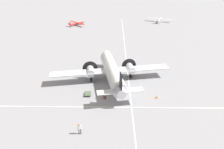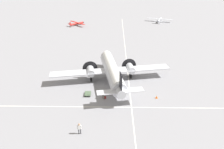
% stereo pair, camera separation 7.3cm
% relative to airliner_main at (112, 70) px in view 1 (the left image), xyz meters
% --- Properties ---
extents(ground_plane, '(300.00, 300.00, 0.00)m').
position_rel_airliner_main_xyz_m(ground_plane, '(0.08, -0.44, -2.59)').
color(ground_plane, gray).
extents(apron_line_eastwest, '(120.00, 0.16, 0.01)m').
position_rel_airliner_main_xyz_m(apron_line_eastwest, '(0.08, -9.20, -2.59)').
color(apron_line_eastwest, silver).
rests_on(apron_line_eastwest, ground_plane).
extents(apron_line_northsouth, '(0.16, 120.00, 0.01)m').
position_rel_airliner_main_xyz_m(apron_line_northsouth, '(3.50, -0.44, -2.59)').
color(apron_line_northsouth, silver).
rests_on(apron_line_northsouth, ground_plane).
extents(airliner_main, '(24.36, 18.47, 6.00)m').
position_rel_airliner_main_xyz_m(airliner_main, '(0.00, 0.00, 0.00)').
color(airliner_main, silver).
rests_on(airliner_main, ground_plane).
extents(crew_foreground, '(0.60, 0.29, 1.78)m').
position_rel_airliner_main_xyz_m(crew_foreground, '(-4.15, -15.76, -1.50)').
color(crew_foreground, '#2D2D33').
rests_on(crew_foreground, ground_plane).
extents(passenger_boarding, '(0.53, 0.38, 1.71)m').
position_rel_airliner_main_xyz_m(passenger_boarding, '(-1.30, -6.65, -1.52)').
color(passenger_boarding, '#473D2D').
rests_on(passenger_boarding, ground_plane).
extents(suitcase_near_door, '(0.41, 0.15, 0.47)m').
position_rel_airliner_main_xyz_m(suitcase_near_door, '(-1.04, -6.58, -2.37)').
color(suitcase_near_door, maroon).
rests_on(suitcase_near_door, ground_plane).
extents(baggage_cart, '(1.21, 1.77, 0.56)m').
position_rel_airliner_main_xyz_m(baggage_cart, '(-4.25, -5.42, -2.32)').
color(baggage_cart, '#4C6047').
rests_on(baggage_cart, ground_plane).
extents(light_aircraft_distant, '(10.52, 8.08, 2.06)m').
position_rel_airliner_main_xyz_m(light_aircraft_distant, '(19.36, 54.57, -1.75)').
color(light_aircraft_distant, '#B7BCC6').
rests_on(light_aircraft_distant, ground_plane).
extents(light_aircraft_taxiing, '(7.19, 7.26, 1.82)m').
position_rel_airliner_main_xyz_m(light_aircraft_taxiing, '(-14.75, 47.44, -1.81)').
color(light_aircraft_taxiing, '#B2231E').
rests_on(light_aircraft_taxiing, ground_plane).
extents(traffic_cone, '(0.40, 0.40, 0.53)m').
position_rel_airliner_main_xyz_m(traffic_cone, '(8.13, -6.28, -2.35)').
color(traffic_cone, orange).
rests_on(traffic_cone, ground_plane).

